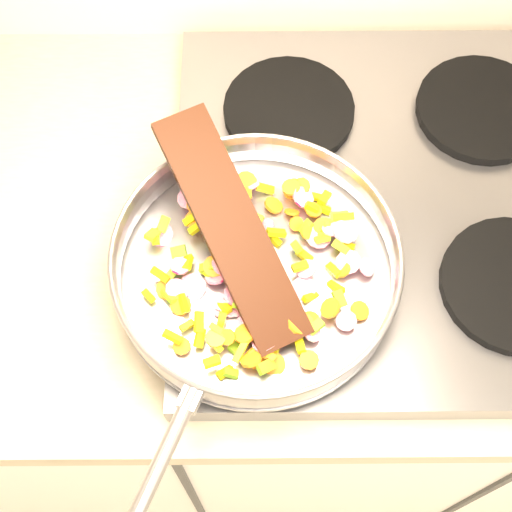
{
  "coord_description": "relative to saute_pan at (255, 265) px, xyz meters",
  "views": [
    {
      "loc": [
        -0.89,
        1.15,
        1.77
      ],
      "look_at": [
        -0.89,
        1.54,
        1.01
      ],
      "focal_mm": 50.0,
      "sensor_mm": 36.0,
      "label": 1
    }
  ],
  "objects": [
    {
      "name": "wooden_spatula",
      "position": [
        -0.03,
        0.03,
        0.04
      ],
      "size": [
        0.2,
        0.3,
        0.11
      ],
      "primitive_type": "cube",
      "rotation": [
        0.0,
        -0.31,
        2.03
      ],
      "color": "black",
      "rests_on": "saute_pan"
    },
    {
      "name": "grate_br",
      "position": [
        0.33,
        0.27,
        -0.04
      ],
      "size": [
        0.19,
        0.19,
        0.02
      ],
      "primitive_type": "cylinder",
      "color": "black",
      "rests_on": "cooktop"
    },
    {
      "name": "grate_bl",
      "position": [
        0.05,
        0.27,
        -0.04
      ],
      "size": [
        0.19,
        0.19,
        0.02
      ],
      "primitive_type": "cylinder",
      "color": "black",
      "rests_on": "cooktop"
    },
    {
      "name": "saute_pan",
      "position": [
        0.0,
        0.0,
        0.0
      ],
      "size": [
        0.4,
        0.54,
        0.06
      ],
      "rotation": [
        0.0,
        0.0,
        -0.4
      ],
      "color": "#9E9EA5",
      "rests_on": "grate_fl"
    },
    {
      "name": "vegetable_heap",
      "position": [
        -0.0,
        0.0,
        -0.01
      ],
      "size": [
        0.3,
        0.29,
        0.04
      ],
      "color": "#D7C90D",
      "rests_on": "saute_pan"
    },
    {
      "name": "cooktop",
      "position": [
        0.19,
        0.13,
        -0.07
      ],
      "size": [
        0.6,
        0.6,
        0.04
      ],
      "primitive_type": "cube",
      "color": "#939399",
      "rests_on": "counter_top"
    },
    {
      "name": "grate_fl",
      "position": [
        0.05,
        -0.01,
        -0.04
      ],
      "size": [
        0.19,
        0.19,
        0.02
      ],
      "primitive_type": "cylinder",
      "color": "black",
      "rests_on": "cooktop"
    }
  ]
}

